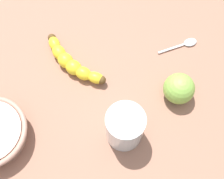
{
  "coord_description": "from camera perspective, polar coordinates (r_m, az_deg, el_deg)",
  "views": [
    {
      "loc": [
        7.28,
        -29.76,
        68.92
      ],
      "look_at": [
        4.33,
        -1.07,
        5.0
      ],
      "focal_mm": 46.65,
      "sensor_mm": 36.0,
      "label": 1
    }
  ],
  "objects": [
    {
      "name": "wooden_tabletop",
      "position": [
        0.74,
        -3.25,
        -0.05
      ],
      "size": [
        120.0,
        120.0,
        3.0
      ],
      "primitive_type": "cube",
      "color": "#92634E",
      "rests_on": "ground"
    },
    {
      "name": "banana",
      "position": [
        0.74,
        -7.98,
        5.29
      ],
      "size": [
        16.84,
        13.41,
        3.72
      ],
      "rotation": [
        0.0,
        0.0,
        5.64
      ],
      "color": "yellow",
      "rests_on": "wooden_tabletop"
    },
    {
      "name": "smoothie_glass",
      "position": [
        0.64,
        2.52,
        -7.39
      ],
      "size": [
        8.39,
        8.39,
        10.44
      ],
      "color": "silver",
      "rests_on": "wooden_tabletop"
    },
    {
      "name": "green_apple_fruit",
      "position": [
        0.7,
        12.98,
        0.01
      ],
      "size": [
        7.44,
        7.44,
        7.44
      ],
      "primitive_type": "sphere",
      "color": "#84B747",
      "rests_on": "wooden_tabletop"
    },
    {
      "name": "teaspoon",
      "position": [
        0.81,
        14.66,
        8.8
      ],
      "size": [
        10.67,
        6.29,
        0.8
      ],
      "rotation": [
        0.0,
        0.0,
        0.46
      ],
      "color": "silver",
      "rests_on": "wooden_tabletop"
    }
  ]
}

